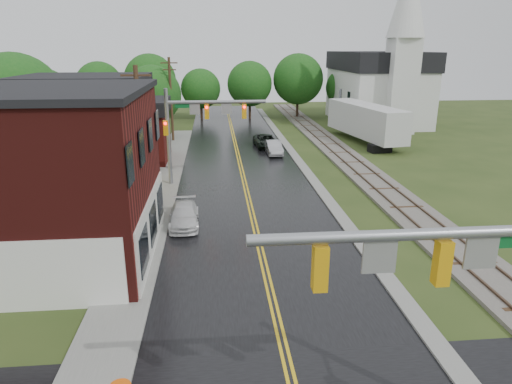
{
  "coord_description": "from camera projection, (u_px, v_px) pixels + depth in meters",
  "views": [
    {
      "loc": [
        -2.19,
        -6.66,
        10.03
      ],
      "look_at": [
        -0.33,
        13.71,
        3.5
      ],
      "focal_mm": 32.0,
      "sensor_mm": 36.0,
      "label": 1
    }
  ],
  "objects": [
    {
      "name": "main_road",
      "position": [
        242.0,
        173.0,
        38.02
      ],
      "size": [
        10.0,
        90.0,
        0.02
      ],
      "primitive_type": "cube",
      "color": "black",
      "rests_on": "ground"
    },
    {
      "name": "curb_right",
      "position": [
        296.0,
        158.0,
        43.24
      ],
      "size": [
        0.8,
        70.0,
        0.12
      ],
      "primitive_type": "cube",
      "color": "gray",
      "rests_on": "ground"
    },
    {
      "name": "sidewalk_left",
      "position": [
        160.0,
        193.0,
        32.74
      ],
      "size": [
        2.4,
        50.0,
        0.12
      ],
      "primitive_type": "cube",
      "color": "gray",
      "rests_on": "ground"
    },
    {
      "name": "yellow_house",
      "position": [
        90.0,
        148.0,
        32.3
      ],
      "size": [
        8.0,
        7.0,
        6.4
      ],
      "primitive_type": "cube",
      "color": "tan",
      "rests_on": "ground"
    },
    {
      "name": "darkred_building",
      "position": [
        128.0,
        137.0,
        41.23
      ],
      "size": [
        7.0,
        6.0,
        4.4
      ],
      "primitive_type": "cube",
      "color": "#3F0F0C",
      "rests_on": "ground"
    },
    {
      "name": "church",
      "position": [
        381.0,
        80.0,
        60.5
      ],
      "size": [
        10.4,
        18.4,
        20.0
      ],
      "color": "silver",
      "rests_on": "ground"
    },
    {
      "name": "railroad",
      "position": [
        343.0,
        155.0,
        43.6
      ],
      "size": [
        3.2,
        80.0,
        0.3
      ],
      "color": "#59544C",
      "rests_on": "ground"
    },
    {
      "name": "traffic_signal_near",
      "position": [
        471.0,
        283.0,
        10.25
      ],
      "size": [
        7.34,
        0.3,
        7.2
      ],
      "color": "gray",
      "rests_on": "ground"
    },
    {
      "name": "traffic_signal_far",
      "position": [
        197.0,
        119.0,
        33.36
      ],
      "size": [
        7.34,
        0.43,
        7.2
      ],
      "color": "gray",
      "rests_on": "ground"
    },
    {
      "name": "utility_pole_b",
      "position": [
        141.0,
        136.0,
        28.41
      ],
      "size": [
        1.8,
        0.28,
        9.0
      ],
      "color": "#382616",
      "rests_on": "ground"
    },
    {
      "name": "utility_pole_c",
      "position": [
        171.0,
        98.0,
        49.28
      ],
      "size": [
        1.8,
        0.28,
        9.0
      ],
      "color": "#382616",
      "rests_on": "ground"
    },
    {
      "name": "tree_left_b",
      "position": [
        18.0,
        103.0,
        36.54
      ],
      "size": [
        7.6,
        7.6,
        9.69
      ],
      "color": "black",
      "rests_on": "ground"
    },
    {
      "name": "tree_left_c",
      "position": [
        95.0,
        106.0,
        44.84
      ],
      "size": [
        6.0,
        6.0,
        7.65
      ],
      "color": "black",
      "rests_on": "ground"
    },
    {
      "name": "tree_left_e",
      "position": [
        154.0,
        96.0,
        50.87
      ],
      "size": [
        6.4,
        6.4,
        8.16
      ],
      "color": "black",
      "rests_on": "ground"
    },
    {
      "name": "suv_dark",
      "position": [
        266.0,
        141.0,
        47.49
      ],
      "size": [
        2.5,
        4.79,
        1.29
      ],
      "primitive_type": "imported",
      "rotation": [
        0.0,
        0.0,
        0.08
      ],
      "color": "black",
      "rests_on": "ground"
    },
    {
      "name": "sedan_silver",
      "position": [
        274.0,
        148.0,
        44.32
      ],
      "size": [
        1.47,
        4.01,
        1.31
      ],
      "primitive_type": "imported",
      "rotation": [
        0.0,
        0.0,
        0.02
      ],
      "color": "#9E9EA2",
      "rests_on": "ground"
    },
    {
      "name": "pickup_white",
      "position": [
        184.0,
        216.0,
        26.68
      ],
      "size": [
        1.82,
        4.18,
        1.2
      ],
      "primitive_type": "imported",
      "rotation": [
        0.0,
        0.0,
        0.04
      ],
      "color": "silver",
      "rests_on": "ground"
    },
    {
      "name": "semi_trailer",
      "position": [
        366.0,
        120.0,
        49.36
      ],
      "size": [
        5.12,
        13.49,
        4.1
      ],
      "color": "black",
      "rests_on": "ground"
    }
  ]
}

